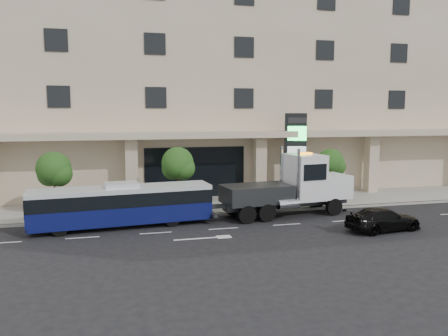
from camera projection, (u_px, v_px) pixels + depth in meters
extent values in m
plane|color=black|center=(218.00, 223.00, 27.32)|extent=(120.00, 120.00, 0.00)
cube|color=gray|center=(203.00, 205.00, 32.13)|extent=(120.00, 6.00, 0.15)
cube|color=gray|center=(211.00, 214.00, 29.23)|extent=(120.00, 0.30, 0.15)
cube|color=#BCAA8D|center=(181.00, 79.00, 41.02)|extent=(60.00, 15.00, 20.00)
cube|color=#BCAA8D|center=(198.00, 135.00, 33.23)|extent=(60.00, 2.80, 0.50)
cube|color=black|center=(195.00, 172.00, 34.73)|extent=(8.00, 0.12, 4.00)
cube|color=#BCAA8D|center=(132.00, 170.00, 32.36)|extent=(0.90, 0.90, 4.90)
cube|color=#BCAA8D|center=(260.00, 166.00, 34.74)|extent=(0.90, 0.90, 4.90)
cube|color=#BCAA8D|center=(371.00, 163.00, 37.11)|extent=(0.90, 0.90, 4.90)
cylinder|color=#422B19|center=(55.00, 195.00, 28.22)|extent=(0.14, 0.14, 2.80)
sphere|color=#134417|center=(54.00, 169.00, 28.01)|extent=(2.20, 2.20, 2.20)
sphere|color=#134417|center=(59.00, 174.00, 27.94)|extent=(1.65, 1.65, 1.65)
sphere|color=#134417|center=(49.00, 175.00, 28.18)|extent=(1.54, 1.54, 1.54)
cylinder|color=#422B19|center=(178.00, 189.00, 30.11)|extent=(0.14, 0.14, 2.94)
sphere|color=#134417|center=(178.00, 163.00, 29.89)|extent=(2.20, 2.20, 2.20)
sphere|color=#134417|center=(183.00, 168.00, 29.82)|extent=(1.65, 1.65, 1.65)
sphere|color=#134417|center=(173.00, 169.00, 30.06)|extent=(1.54, 1.54, 1.54)
cylinder|color=#422B19|center=(330.00, 184.00, 32.86)|extent=(0.14, 0.14, 2.73)
sphere|color=#134417|center=(330.00, 162.00, 32.65)|extent=(2.00, 2.00, 2.00)
sphere|color=#134417|center=(336.00, 166.00, 32.58)|extent=(1.50, 1.50, 1.50)
sphere|color=#134417|center=(325.00, 167.00, 32.82)|extent=(1.40, 1.40, 1.40)
cylinder|color=black|center=(60.00, 228.00, 24.22)|extent=(0.90, 0.35, 0.88)
cylinder|color=black|center=(61.00, 221.00, 25.96)|extent=(0.90, 0.35, 0.88)
cylinder|color=black|center=(172.00, 219.00, 26.30)|extent=(0.90, 0.35, 0.88)
cylinder|color=black|center=(166.00, 213.00, 28.04)|extent=(0.90, 0.35, 0.88)
cube|color=#0D124F|center=(123.00, 213.00, 26.20)|extent=(10.77, 3.19, 1.06)
cube|color=black|center=(122.00, 198.00, 26.08)|extent=(10.77, 3.22, 0.80)
cube|color=silver|center=(122.00, 189.00, 26.02)|extent=(10.77, 3.19, 0.27)
cube|color=silver|center=(122.00, 185.00, 25.99)|extent=(2.07, 1.59, 0.27)
cube|color=#2D3033|center=(28.00, 228.00, 24.54)|extent=(0.35, 2.21, 0.27)
cube|color=#2D3033|center=(206.00, 214.00, 27.97)|extent=(0.35, 2.21, 0.27)
cube|color=#2D3033|center=(287.00, 203.00, 29.17)|extent=(8.92, 2.09, 0.42)
cube|color=white|center=(330.00, 186.00, 30.24)|extent=(2.36, 2.63, 1.56)
cube|color=silver|center=(343.00, 185.00, 30.61)|extent=(0.33, 2.08, 1.25)
cube|color=white|center=(304.00, 177.00, 29.42)|extent=(2.38, 2.84, 3.02)
cube|color=black|center=(317.00, 169.00, 29.71)|extent=(0.37, 2.29, 1.25)
cylinder|color=silver|center=(298.00, 176.00, 27.92)|extent=(0.21, 0.21, 3.55)
cylinder|color=silver|center=(281.00, 172.00, 30.05)|extent=(0.21, 0.21, 3.55)
cube|color=#2D3033|center=(257.00, 194.00, 28.29)|extent=(4.65, 3.01, 1.15)
cube|color=#2D3033|center=(220.00, 206.00, 27.49)|extent=(1.69, 0.49, 0.23)
cube|color=#2D3033|center=(211.00, 213.00, 27.32)|extent=(0.48, 1.89, 0.19)
cube|color=orange|center=(305.00, 154.00, 29.23)|extent=(0.98, 0.47, 0.15)
cylinder|color=black|center=(334.00, 207.00, 29.23)|extent=(1.18, 0.47, 1.15)
cylinder|color=black|center=(316.00, 201.00, 31.27)|extent=(1.18, 0.47, 1.15)
cylinder|color=black|center=(267.00, 213.00, 27.48)|extent=(1.18, 0.47, 1.15)
cylinder|color=black|center=(252.00, 206.00, 29.51)|extent=(1.18, 0.47, 1.15)
cylinder|color=black|center=(247.00, 214.00, 27.00)|extent=(1.18, 0.47, 1.15)
cylinder|color=black|center=(234.00, 207.00, 29.04)|extent=(1.18, 0.47, 1.15)
imported|color=black|center=(383.00, 219.00, 25.40)|extent=(4.80, 2.41, 1.34)
cube|color=black|center=(295.00, 156.00, 34.24)|extent=(1.76, 1.03, 6.67)
cube|color=#28F55C|center=(297.00, 133.00, 33.72)|extent=(1.40, 0.49, 1.11)
cube|color=silver|center=(297.00, 151.00, 33.89)|extent=(1.40, 0.49, 0.67)
cube|color=#262628|center=(297.00, 120.00, 33.60)|extent=(1.40, 0.49, 0.44)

